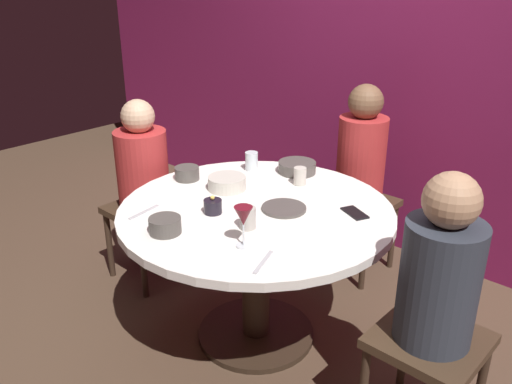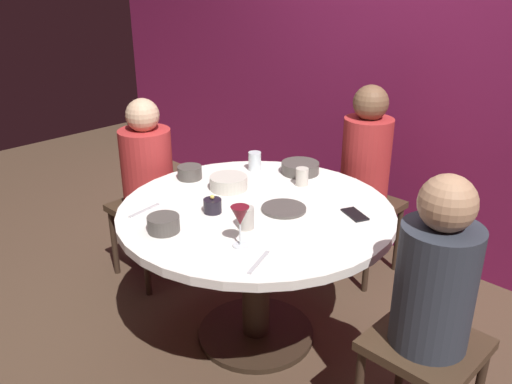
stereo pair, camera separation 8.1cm
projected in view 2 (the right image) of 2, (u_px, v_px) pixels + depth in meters
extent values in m
plane|color=#4C3828|center=(256.00, 335.00, 2.81)|extent=(8.00, 8.00, 0.00)
cube|color=maroon|center=(419.00, 53.00, 3.22)|extent=(6.00, 0.10, 2.60)
cylinder|color=white|center=(256.00, 211.00, 2.52)|extent=(1.30, 1.30, 0.04)
cylinder|color=#332319|center=(256.00, 278.00, 2.67)|extent=(0.14, 0.14, 0.70)
cylinder|color=#2D2116|center=(256.00, 332.00, 2.80)|extent=(0.60, 0.60, 0.03)
cube|color=#3F2D1E|center=(150.00, 208.00, 3.20)|extent=(0.40, 0.40, 0.04)
cylinder|color=#B22D2D|center=(147.00, 168.00, 3.10)|extent=(0.30, 0.30, 0.46)
sphere|color=tan|center=(142.00, 115.00, 2.98)|extent=(0.19, 0.19, 0.19)
cylinder|color=#332319|center=(114.00, 242.00, 3.29)|extent=(0.04, 0.04, 0.43)
cylinder|color=#332319|center=(146.00, 262.00, 3.07)|extent=(0.04, 0.04, 0.43)
cylinder|color=#332319|center=(159.00, 225.00, 3.51)|extent=(0.04, 0.04, 0.43)
cylinder|color=#332319|center=(192.00, 242.00, 3.29)|extent=(0.04, 0.04, 0.43)
cube|color=#3F2D1E|center=(362.00, 205.00, 3.23)|extent=(0.40, 0.40, 0.04)
cylinder|color=#B22D2D|center=(366.00, 162.00, 3.12)|extent=(0.28, 0.28, 0.52)
sphere|color=brown|center=(371.00, 103.00, 2.99)|extent=(0.20, 0.20, 0.20)
cylinder|color=#332319|center=(352.00, 222.00, 3.55)|extent=(0.04, 0.04, 0.43)
cylinder|color=#332319|center=(321.00, 239.00, 3.32)|extent=(0.04, 0.04, 0.43)
cylinder|color=#332319|center=(398.00, 239.00, 3.33)|extent=(0.04, 0.04, 0.43)
cylinder|color=#332319|center=(367.00, 259.00, 3.10)|extent=(0.04, 0.04, 0.43)
cube|color=#3F2D1E|center=(426.00, 345.00, 2.04)|extent=(0.40, 0.40, 0.04)
cylinder|color=#2D333D|center=(435.00, 287.00, 1.94)|extent=(0.29, 0.29, 0.48)
sphere|color=tan|center=(448.00, 203.00, 1.81)|extent=(0.20, 0.20, 0.20)
cylinder|color=#332319|center=(402.00, 352.00, 2.36)|extent=(0.04, 0.04, 0.43)
cylinder|color=black|center=(213.00, 206.00, 2.46)|extent=(0.08, 0.08, 0.06)
sphere|color=#F9D159|center=(212.00, 197.00, 2.44)|extent=(0.02, 0.02, 0.02)
cylinder|color=silver|center=(240.00, 245.00, 2.17)|extent=(0.06, 0.06, 0.01)
cylinder|color=silver|center=(240.00, 235.00, 2.15)|extent=(0.01, 0.01, 0.09)
cone|color=maroon|center=(240.00, 216.00, 2.12)|extent=(0.08, 0.08, 0.08)
cylinder|color=#4C4742|center=(284.00, 209.00, 2.49)|extent=(0.21, 0.21, 0.01)
cube|color=black|center=(355.00, 214.00, 2.44)|extent=(0.16, 0.12, 0.01)
cylinder|color=#4C4742|center=(300.00, 168.00, 2.92)|extent=(0.21, 0.21, 0.06)
cylinder|color=beige|center=(229.00, 183.00, 2.71)|extent=(0.19, 0.19, 0.07)
cylinder|color=#4C4742|center=(164.00, 224.00, 2.28)|extent=(0.14, 0.14, 0.07)
cylinder|color=#4C4742|center=(190.00, 172.00, 2.85)|extent=(0.13, 0.13, 0.07)
cylinder|color=#B2ADA3|center=(246.00, 218.00, 2.30)|extent=(0.07, 0.07, 0.10)
cylinder|color=beige|center=(302.00, 177.00, 2.76)|extent=(0.07, 0.07, 0.09)
cylinder|color=silver|center=(255.00, 161.00, 2.96)|extent=(0.07, 0.07, 0.10)
cube|color=#B7B7BC|center=(259.00, 262.00, 2.05)|extent=(0.08, 0.17, 0.01)
cube|color=#B7B7BC|center=(144.00, 210.00, 2.48)|extent=(0.04, 0.18, 0.01)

